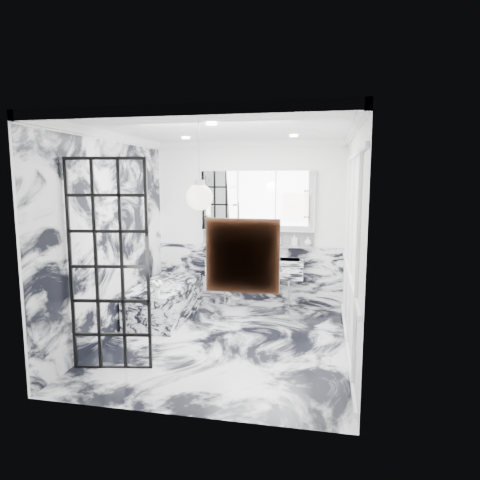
% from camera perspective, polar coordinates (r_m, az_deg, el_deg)
% --- Properties ---
extents(floor, '(3.60, 3.60, 0.00)m').
position_cam_1_polar(floor, '(5.88, -1.99, -13.60)').
color(floor, silver).
rests_on(floor, ground).
extents(ceiling, '(3.60, 3.60, 0.00)m').
position_cam_1_polar(ceiling, '(5.50, -2.14, 14.64)').
color(ceiling, white).
rests_on(ceiling, wall_back).
extents(wall_back, '(3.60, 0.00, 3.60)m').
position_cam_1_polar(wall_back, '(7.27, 1.21, 1.98)').
color(wall_back, white).
rests_on(wall_back, floor).
extents(wall_front, '(3.60, 0.00, 3.60)m').
position_cam_1_polar(wall_front, '(3.81, -8.32, -3.66)').
color(wall_front, white).
rests_on(wall_front, floor).
extents(wall_left, '(0.00, 3.60, 3.60)m').
position_cam_1_polar(wall_left, '(6.09, -16.89, 0.45)').
color(wall_left, white).
rests_on(wall_left, floor).
extents(wall_right, '(0.00, 3.60, 3.60)m').
position_cam_1_polar(wall_right, '(5.38, 14.75, -0.43)').
color(wall_right, white).
rests_on(wall_right, floor).
extents(marble_clad_back, '(3.18, 0.05, 1.05)m').
position_cam_1_polar(marble_clad_back, '(7.39, 1.15, -4.80)').
color(marble_clad_back, silver).
rests_on(marble_clad_back, floor).
extents(marble_clad_left, '(0.02, 3.56, 2.68)m').
position_cam_1_polar(marble_clad_left, '(6.09, -16.74, -0.11)').
color(marble_clad_left, silver).
rests_on(marble_clad_left, floor).
extents(panel_molding, '(0.03, 3.40, 2.30)m').
position_cam_1_polar(panel_molding, '(5.40, 14.50, -1.47)').
color(panel_molding, white).
rests_on(panel_molding, floor).
extents(soap_bottle_a, '(0.09, 0.09, 0.19)m').
position_cam_1_polar(soap_bottle_a, '(7.13, 5.28, 0.07)').
color(soap_bottle_a, '#8C5919').
rests_on(soap_bottle_a, ledge).
extents(soap_bottle_b, '(0.11, 0.11, 0.19)m').
position_cam_1_polar(soap_bottle_b, '(7.11, 7.25, 0.05)').
color(soap_bottle_b, '#4C4C51').
rests_on(soap_bottle_b, ledge).
extents(soap_bottle_c, '(0.12, 0.12, 0.15)m').
position_cam_1_polar(soap_bottle_c, '(7.10, 9.04, -0.18)').
color(soap_bottle_c, silver).
rests_on(soap_bottle_c, ledge).
extents(face_pot, '(0.16, 0.16, 0.16)m').
position_cam_1_polar(face_pot, '(7.23, 0.12, 0.08)').
color(face_pot, white).
rests_on(face_pot, ledge).
extents(amber_bottle, '(0.04, 0.04, 0.10)m').
position_cam_1_polar(amber_bottle, '(7.16, 3.63, -0.22)').
color(amber_bottle, '#8C5919').
rests_on(amber_bottle, ledge).
extents(flower_vase, '(0.07, 0.07, 0.12)m').
position_cam_1_polar(flower_vase, '(6.07, -10.95, -6.98)').
color(flower_vase, silver).
rests_on(flower_vase, bathtub).
extents(crittall_door, '(0.87, 0.19, 2.40)m').
position_cam_1_polar(crittall_door, '(5.04, -17.05, -3.40)').
color(crittall_door, black).
rests_on(crittall_door, floor).
extents(artwork, '(0.54, 0.05, 0.54)m').
position_cam_1_polar(artwork, '(3.68, 0.34, -2.11)').
color(artwork, '#C25213').
rests_on(artwork, wall_front).
extents(pendant_light, '(0.26, 0.26, 0.26)m').
position_cam_1_polar(pendant_light, '(4.26, -5.42, 5.70)').
color(pendant_light, white).
rests_on(pendant_light, ceiling).
extents(trough_sink, '(1.60, 0.45, 0.30)m').
position_cam_1_polar(trough_sink, '(7.11, 2.04, -3.63)').
color(trough_sink, silver).
rests_on(trough_sink, wall_back).
extents(ledge, '(1.90, 0.14, 0.04)m').
position_cam_1_polar(ledge, '(7.21, 2.26, -0.72)').
color(ledge, silver).
rests_on(ledge, wall_back).
extents(subway_tile, '(1.90, 0.03, 0.23)m').
position_cam_1_polar(subway_tile, '(7.25, 2.35, 0.41)').
color(subway_tile, white).
rests_on(subway_tile, wall_back).
extents(mirror_cabinet, '(1.90, 0.16, 1.00)m').
position_cam_1_polar(mirror_cabinet, '(7.14, 2.30, 5.25)').
color(mirror_cabinet, white).
rests_on(mirror_cabinet, wall_back).
extents(sconce_left, '(0.07, 0.07, 0.40)m').
position_cam_1_polar(sconce_left, '(7.22, -4.28, 4.95)').
color(sconce_left, white).
rests_on(sconce_left, mirror_cabinet).
extents(sconce_right, '(0.07, 0.07, 0.40)m').
position_cam_1_polar(sconce_right, '(6.96, 8.88, 4.76)').
color(sconce_right, white).
rests_on(sconce_right, mirror_cabinet).
extents(bathtub, '(0.75, 1.65, 0.55)m').
position_cam_1_polar(bathtub, '(6.93, -9.86, -7.91)').
color(bathtub, silver).
rests_on(bathtub, floor).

